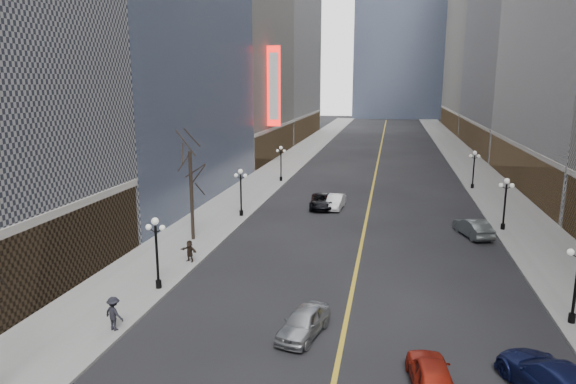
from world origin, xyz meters
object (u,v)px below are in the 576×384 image
at_px(streetlamp_east_2, 505,198).
at_px(car_nb_mid, 335,202).
at_px(streetlamp_west_2, 241,187).
at_px(car_sb_far, 473,228).
at_px(streetlamp_east_3, 474,166).
at_px(streetlamp_west_3, 281,160).
at_px(car_nb_near, 304,322).
at_px(streetlamp_west_1, 156,246).
at_px(car_sb_mid, 431,374).
at_px(car_nb_far, 322,201).
at_px(car_sb_near, 555,382).

relative_size(streetlamp_east_2, car_nb_mid, 1.05).
distance_m(streetlamp_west_2, car_sb_far, 21.03).
relative_size(streetlamp_east_3, streetlamp_west_3, 1.00).
xyz_separation_m(streetlamp_east_3, car_nb_near, (-13.80, -39.92, -2.18)).
bearing_deg(car_sb_far, streetlamp_west_1, 18.88).
relative_size(car_nb_near, car_nb_mid, 0.97).
bearing_deg(streetlamp_west_2, car_sb_mid, -58.24).
height_order(streetlamp_west_2, car_nb_far, streetlamp_west_2).
xyz_separation_m(car_sb_near, car_sb_mid, (-4.84, -0.23, -0.13)).
bearing_deg(streetlamp_west_1, car_sb_far, 37.22).
relative_size(streetlamp_west_2, car_nb_near, 1.07).
height_order(streetlamp_west_2, car_sb_mid, streetlamp_west_2).
height_order(streetlamp_east_2, car_sb_far, streetlamp_east_2).
distance_m(streetlamp_east_2, car_nb_far, 17.40).
bearing_deg(streetlamp_east_2, streetlamp_west_2, 180.00).
xyz_separation_m(car_nb_mid, car_sb_mid, (7.39, -30.69, 0.02)).
xyz_separation_m(car_nb_near, car_nb_far, (-2.69, 27.03, 0.00)).
height_order(streetlamp_west_1, streetlamp_west_2, same).
bearing_deg(car_nb_mid, car_sb_far, -26.26).
distance_m(streetlamp_west_1, car_nb_near, 10.78).
height_order(streetlamp_west_1, car_sb_far, streetlamp_west_1).
bearing_deg(car_nb_mid, streetlamp_west_3, 127.59).
bearing_deg(car_sb_mid, car_nb_far, -80.02).
relative_size(streetlamp_east_2, car_sb_far, 0.98).
bearing_deg(streetlamp_west_3, car_nb_mid, -56.76).
relative_size(car_nb_near, car_nb_far, 0.81).
bearing_deg(car_sb_near, streetlamp_east_3, -115.24).
bearing_deg(streetlamp_west_3, streetlamp_east_3, 0.00).
xyz_separation_m(streetlamp_west_3, car_sb_mid, (15.84, -43.59, -2.17)).
distance_m(streetlamp_east_2, car_sb_far, 4.16).
bearing_deg(car_nb_near, streetlamp_west_2, 127.65).
height_order(streetlamp_west_1, car_nb_mid, streetlamp_west_1).
distance_m(car_nb_near, car_sb_far, 22.58).
distance_m(streetlamp_west_2, car_sb_near, 32.78).
xyz_separation_m(car_nb_near, car_nb_mid, (-1.35, 27.03, -0.01)).
bearing_deg(car_sb_far, car_nb_near, 42.51).
xyz_separation_m(streetlamp_east_3, streetlamp_west_2, (-23.60, -18.00, 0.00)).
distance_m(streetlamp_west_2, car_nb_near, 24.11).
bearing_deg(car_sb_mid, streetlamp_east_3, -105.99).
height_order(streetlamp_west_3, car_nb_mid, streetlamp_west_3).
bearing_deg(car_sb_near, car_nb_near, -38.91).
distance_m(streetlamp_east_2, streetlamp_west_1, 29.68).
bearing_deg(streetlamp_west_3, streetlamp_west_2, -90.00).
xyz_separation_m(streetlamp_east_2, car_nb_mid, (-15.15, 5.11, -2.19)).
distance_m(streetlamp_east_3, car_nb_mid, 20.01).
bearing_deg(streetlamp_west_2, streetlamp_east_3, 37.33).
bearing_deg(car_nb_mid, streetlamp_west_2, -144.51).
xyz_separation_m(car_nb_near, car_sb_far, (11.00, 19.72, 0.04)).
bearing_deg(streetlamp_west_1, car_nb_mid, 69.91).
relative_size(streetlamp_east_2, car_nb_far, 0.87).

